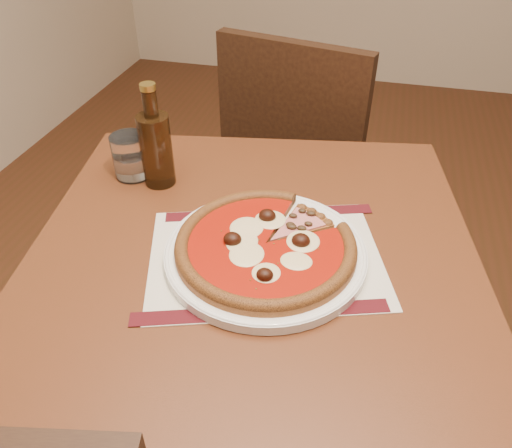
% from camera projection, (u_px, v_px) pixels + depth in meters
% --- Properties ---
extents(table, '(0.93, 0.93, 0.75)m').
position_uv_depth(table, '(253.00, 283.00, 0.97)').
color(table, maroon).
rests_on(table, ground).
extents(chair_far, '(0.52, 0.52, 0.92)m').
position_uv_depth(chair_far, '(302.00, 157.00, 1.59)').
color(chair_far, black).
rests_on(chair_far, ground).
extents(placemat, '(0.47, 0.40, 0.00)m').
position_uv_depth(placemat, '(265.00, 257.00, 0.87)').
color(placemat, beige).
rests_on(placemat, table).
extents(plate, '(0.35, 0.35, 0.02)m').
position_uv_depth(plate, '(266.00, 253.00, 0.87)').
color(plate, white).
rests_on(plate, placemat).
extents(pizza, '(0.31, 0.31, 0.04)m').
position_uv_depth(pizza, '(266.00, 244.00, 0.86)').
color(pizza, '#985B24').
rests_on(pizza, plate).
extents(ham_slice, '(0.10, 0.12, 0.02)m').
position_uv_depth(ham_slice, '(305.00, 226.00, 0.90)').
color(ham_slice, '#985B24').
rests_on(ham_slice, plate).
extents(water_glass, '(0.09, 0.09, 0.09)m').
position_uv_depth(water_glass, '(131.00, 156.00, 1.06)').
color(water_glass, white).
rests_on(water_glass, table).
extents(bottle, '(0.07, 0.07, 0.22)m').
position_uv_depth(bottle, '(156.00, 147.00, 1.01)').
color(bottle, '#361F0D').
rests_on(bottle, table).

